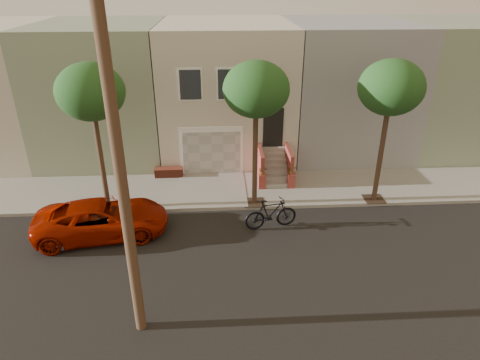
{
  "coord_description": "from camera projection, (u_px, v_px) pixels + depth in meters",
  "views": [
    {
      "loc": [
        -0.62,
        -12.7,
        9.43
      ],
      "look_at": [
        0.3,
        3.0,
        1.74
      ],
      "focal_mm": 31.58,
      "sensor_mm": 36.0,
      "label": 1
    }
  ],
  "objects": [
    {
      "name": "tree_right",
      "position": [
        391.0,
        88.0,
        17.1
      ],
      "size": [
        2.7,
        2.57,
        6.3
      ],
      "color": "#2D2116",
      "rests_on": "sidewalk"
    },
    {
      "name": "pickup_truck",
      "position": [
        102.0,
        219.0,
        16.69
      ],
      "size": [
        5.44,
        3.12,
        1.43
      ],
      "primitive_type": "imported",
      "rotation": [
        0.0,
        0.0,
        1.72
      ],
      "color": "#941300",
      "rests_on": "ground"
    },
    {
      "name": "tree_left",
      "position": [
        91.0,
        93.0,
        16.47
      ],
      "size": [
        2.7,
        2.57,
        6.3
      ],
      "color": "#2D2116",
      "rests_on": "sidewalk"
    },
    {
      "name": "sidewalk",
      "position": [
        231.0,
        190.0,
        20.33
      ],
      "size": [
        40.0,
        3.7,
        0.15
      ],
      "primitive_type": "cube",
      "color": "gray",
      "rests_on": "ground"
    },
    {
      "name": "house_row",
      "position": [
        226.0,
        87.0,
        24.0
      ],
      "size": [
        33.1,
        11.7,
        7.0
      ],
      "color": "#BAAF9F",
      "rests_on": "sidewalk"
    },
    {
      "name": "tree_mid",
      "position": [
        256.0,
        90.0,
        16.81
      ],
      "size": [
        2.7,
        2.57,
        6.3
      ],
      "color": "#2D2116",
      "rests_on": "sidewalk"
    },
    {
      "name": "motorcycle",
      "position": [
        271.0,
        214.0,
        17.16
      ],
      "size": [
        2.27,
        1.02,
        1.32
      ],
      "primitive_type": "imported",
      "rotation": [
        0.0,
        0.0,
        1.76
      ],
      "color": "black",
      "rests_on": "ground"
    },
    {
      "name": "ground",
      "position": [
        237.0,
        258.0,
        15.57
      ],
      "size": [
        90.0,
        90.0,
        0.0
      ],
      "primitive_type": "plane",
      "color": "black",
      "rests_on": "ground"
    }
  ]
}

